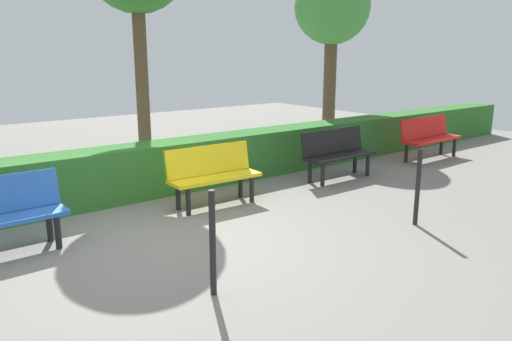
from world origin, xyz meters
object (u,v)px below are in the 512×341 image
Objects in this scene: bench_red at (429,136)px; tree_near at (332,9)px; bench_yellow at (213,173)px; bench_black at (337,152)px.

tree_near reaches higher than bench_red.
bench_red is 1.18× the size of bench_yellow.
tree_near is (-2.78, -2.91, 2.69)m from bench_black.
tree_near is at bearing -133.88° from bench_black.
bench_red is 5.27m from bench_yellow.
bench_red is at bearing 88.56° from tree_near.
bench_red is 2.70m from bench_black.
bench_black is (2.70, -0.03, -0.00)m from bench_red.
bench_yellow is (2.56, -0.03, -0.00)m from bench_black.
tree_near reaches higher than bench_black.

